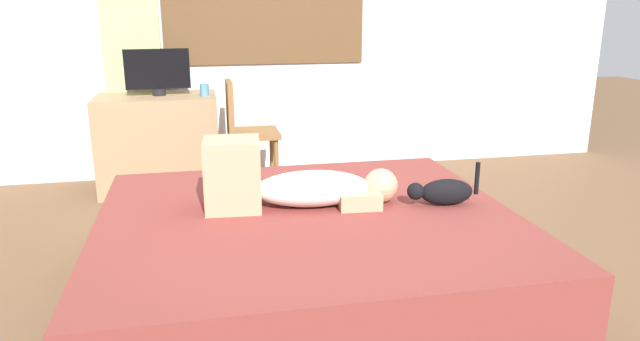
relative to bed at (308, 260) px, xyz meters
The scene contains 9 objects.
ground_plane 0.24m from the bed, ahead, with size 16.00×16.00×0.00m, color brown.
bed is the anchor object (origin of this frame).
person_lying 0.37m from the bed, 112.24° to the left, with size 0.94×0.32×0.34m.
cat 0.73m from the bed, ahead, with size 0.36×0.13×0.21m.
desk 2.22m from the bed, 110.88° to the left, with size 0.90×0.56×0.74m.
tv_monitor 2.31m from the bed, 110.16° to the left, with size 0.48×0.10×0.35m.
cup 2.09m from the bed, 102.01° to the left, with size 0.07×0.07×0.09m, color teal.
chair_by_desk 1.87m from the bed, 94.40° to the left, with size 0.38×0.38×0.86m.
curtain_left 2.73m from the bed, 112.21° to the left, with size 0.44×0.06×2.48m, color #ADCC75.
Camera 1 is at (-0.56, -2.52, 1.39)m, focal length 32.55 mm.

